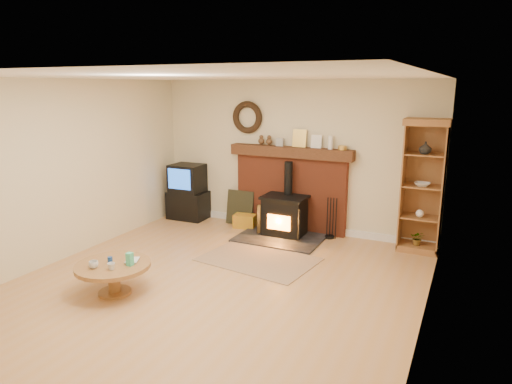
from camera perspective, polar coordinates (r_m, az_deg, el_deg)
The scene contains 11 objects.
ground at distance 5.95m, azimuth -5.47°, elevation -11.75°, with size 5.50×5.50×0.00m, color tan.
room_shell at distance 5.55m, azimuth -5.51°, elevation 4.97°, with size 5.02×5.52×2.61m.
chimney_breast at distance 7.98m, azimuth 4.32°, elevation 0.84°, with size 2.20×0.22×1.78m.
wood_stove at distance 7.72m, azimuth 3.49°, elevation -3.15°, with size 1.40×1.00×1.25m.
area_rug at distance 6.78m, azimuth 0.31°, elevation -8.42°, with size 1.61×1.11×0.01m, color brown.
tv_unit at distance 8.80m, azimuth -8.52°, elevation -0.10°, with size 0.73×0.53×1.05m.
curio_cabinet at distance 7.34m, azimuth 20.10°, elevation 0.69°, with size 0.65×0.47×2.03m.
firelog_box at distance 8.22m, azimuth -1.39°, elevation -3.66°, with size 0.39×0.24×0.24m, color #B3BE15.
leaning_painting at distance 8.37m, azimuth -2.02°, elevation -1.97°, with size 0.53×0.03×0.63m, color black.
fire_tools at distance 7.75m, azimuth 9.27°, elevation -4.62°, with size 0.19×0.16×0.70m.
coffee_table at distance 5.90m, azimuth -17.43°, elevation -9.22°, with size 0.91×0.91×0.55m.
Camera 1 is at (2.83, -4.60, 2.50)m, focal length 32.00 mm.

